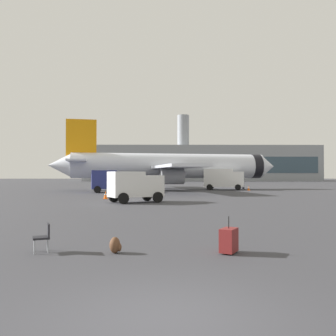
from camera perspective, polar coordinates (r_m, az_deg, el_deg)
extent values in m
plane|color=#38383D|center=(6.32, -0.84, -22.85)|extent=(400.00, 400.00, 0.00)
cylinder|color=silver|center=(55.38, 0.44, 0.35)|extent=(30.17, 9.55, 3.80)
cone|color=silver|center=(60.93, 15.50, 0.26)|extent=(3.06, 4.01, 3.61)
cone|color=silver|center=(54.31, -16.93, 0.42)|extent=(3.80, 3.98, 3.42)
cylinder|color=black|center=(59.95, 13.63, 0.27)|extent=(2.13, 4.07, 3.88)
cube|color=silver|center=(63.03, -2.00, -0.09)|extent=(7.82, 16.63, 0.36)
cube|color=silver|center=(47.35, 1.32, 0.22)|extent=(7.82, 16.63, 0.36)
cylinder|color=gray|center=(60.56, -1.60, -1.29)|extent=(3.57, 2.78, 2.20)
cylinder|color=gray|center=(49.77, 0.67, -1.34)|extent=(3.57, 2.78, 2.20)
cube|color=orange|center=(54.34, -13.65, 4.21)|extent=(4.39, 1.21, 6.40)
cube|color=silver|center=(57.36, -14.06, 0.93)|extent=(3.72, 6.39, 0.24)
cube|color=silver|center=(50.97, -14.33, 1.18)|extent=(3.72, 6.39, 0.24)
cylinder|color=black|center=(59.11, 11.89, -2.43)|extent=(0.36, 0.36, 1.80)
cylinder|color=black|center=(57.35, -2.03, -2.50)|extent=(0.44, 0.44, 1.80)
cylinder|color=black|center=(52.63, -1.13, -2.63)|extent=(0.44, 0.44, 1.80)
cube|color=navy|center=(47.38, -7.30, -2.05)|extent=(2.12, 2.51, 2.04)
cube|color=#1E232D|center=(47.46, -6.44, -1.47)|extent=(0.51, 1.95, 0.84)
cube|color=navy|center=(47.19, -10.20, -1.83)|extent=(3.53, 2.83, 2.40)
cylinder|color=black|center=(48.57, -7.30, -3.28)|extent=(0.93, 0.41, 0.90)
cylinder|color=black|center=(46.28, -7.00, -3.39)|extent=(0.93, 0.41, 0.90)
cylinder|color=black|center=(48.33, -11.27, -3.28)|extent=(0.93, 0.41, 0.90)
cylinder|color=black|center=(46.04, -11.17, -3.39)|extent=(0.93, 0.41, 0.90)
cube|color=white|center=(55.31, 11.15, -1.76)|extent=(2.14, 2.70, 2.29)
cube|color=#1E232D|center=(55.31, 11.89, -1.20)|extent=(0.53, 2.13, 0.95)
cube|color=white|center=(55.40, 8.04, -1.56)|extent=(4.73, 3.25, 2.70)
cylinder|color=black|center=(56.59, 11.10, -2.95)|extent=(0.93, 0.40, 0.90)
cylinder|color=black|center=(54.09, 11.08, -3.04)|extent=(0.93, 0.40, 0.90)
cylinder|color=black|center=(56.77, 6.85, -2.96)|extent=(0.93, 0.40, 0.90)
cylinder|color=black|center=(54.28, 6.64, -3.05)|extent=(0.93, 0.40, 0.90)
cube|color=white|center=(30.77, -2.89, -2.84)|extent=(2.50, 2.60, 1.78)
cube|color=#1E232D|center=(31.09, -1.65, -2.05)|extent=(0.92, 1.62, 0.74)
cube|color=white|center=(29.86, -6.69, -2.58)|extent=(3.27, 3.01, 2.10)
cylinder|color=black|center=(31.85, -3.37, -4.46)|extent=(0.90, 0.62, 0.90)
cylinder|color=black|center=(29.97, -1.63, -4.68)|extent=(0.90, 0.62, 0.90)
cylinder|color=black|center=(30.65, -8.59, -4.59)|extent=(0.90, 0.62, 0.90)
cylinder|color=black|center=(28.69, -7.12, -4.83)|extent=(0.90, 0.62, 0.90)
cube|color=#F2590C|center=(35.07, -9.93, -4.84)|extent=(0.44, 0.44, 0.04)
cone|color=#F2590C|center=(35.05, -9.92, -4.21)|extent=(0.36, 0.36, 0.73)
cylinder|color=white|center=(35.05, -9.92, -4.15)|extent=(0.23, 0.23, 0.10)
cube|color=#F2590C|center=(54.21, 12.73, -3.49)|extent=(0.44, 0.44, 0.04)
cone|color=#F2590C|center=(54.20, 12.73, -3.13)|extent=(0.36, 0.36, 0.64)
cylinder|color=white|center=(54.20, 12.73, -3.10)|extent=(0.23, 0.23, 0.10)
cube|color=maroon|center=(11.03, 9.66, -11.26)|extent=(0.66, 0.75, 0.70)
cylinder|color=black|center=(10.95, 9.65, -8.53)|extent=(0.02, 0.02, 0.36)
cylinder|color=black|center=(11.30, 10.04, -12.81)|extent=(0.08, 0.07, 0.08)
cylinder|color=black|center=(10.89, 9.27, -13.27)|extent=(0.08, 0.07, 0.08)
ellipsoid|color=brown|center=(11.04, -8.47, -12.05)|extent=(0.32, 0.40, 0.48)
ellipsoid|color=brown|center=(11.03, -7.73, -12.43)|extent=(0.12, 0.28, 0.24)
cube|color=black|center=(11.64, -19.57, -10.42)|extent=(0.62, 0.62, 0.06)
cube|color=black|center=(11.62, -18.51, -9.35)|extent=(0.22, 0.47, 0.40)
cylinder|color=#999EA5|center=(11.48, -20.51, -11.66)|extent=(0.04, 0.04, 0.44)
cylinder|color=#999EA5|center=(11.86, -20.56, -11.32)|extent=(0.04, 0.04, 0.44)
cylinder|color=#999EA5|center=(11.50, -18.55, -11.65)|extent=(0.04, 0.04, 0.44)
cylinder|color=#999EA5|center=(11.88, -18.67, -11.31)|extent=(0.04, 0.04, 0.44)
cube|color=gray|center=(135.64, 5.19, 0.67)|extent=(85.23, 19.29, 12.82)
cube|color=#334756|center=(125.98, 5.64, 0.51)|extent=(80.97, 0.10, 5.77)
cylinder|color=gray|center=(136.06, 2.45, 5.90)|extent=(4.40, 4.40, 12.00)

